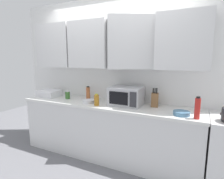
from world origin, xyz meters
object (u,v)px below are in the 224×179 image
Objects in this scene: bowl_ceramic_small at (88,101)px; bottle_amber_vinegar at (97,100)px; knife_block at (155,100)px; bowl_mixing_large at (181,113)px; microwave at (126,96)px; bottle_spice_jar at (88,93)px; bottle_green_oil at (68,95)px; dish_rack at (49,93)px; bottle_red_sauce at (197,108)px.

bottle_amber_vinegar is at bearing -18.06° from bowl_ceramic_small.
bowl_mixing_large is at bearing -34.45° from knife_block.
microwave reaches higher than bottle_spice_jar.
bottle_green_oil is (-1.50, -0.14, -0.04)m from knife_block.
bottle_amber_vinegar is at bearing -177.75° from bowl_mixing_large.
microwave is 1.26× the size of dish_rack.
knife_block is at bearing 21.69° from bottle_amber_vinegar.
dish_rack is at bearing -178.91° from microwave.
bowl_mixing_large is at bearing -4.03° from bottle_green_oil.
bowl_ceramic_small is (-1.00, -0.26, -0.08)m from knife_block.
knife_block is 1.58× the size of bottle_amber_vinegar.
bottle_green_oil is at bearing 174.32° from bottle_red_sauce.
bottle_amber_vinegar is (1.13, -0.18, 0.02)m from dish_rack.
bottle_amber_vinegar is (-0.81, -0.32, -0.02)m from knife_block.
knife_block reaches higher than bottle_amber_vinegar.
dish_rack is 1.14m from bottle_amber_vinegar.
bowl_ceramic_small is at bearing -165.86° from microwave.
bowl_ceramic_small is at bearing -165.51° from knife_block.
bottle_spice_jar is 1.23× the size of bowl_ceramic_small.
knife_block is at bearing 4.12° from dish_rack.
bottle_green_oil reaches higher than bowl_ceramic_small.
dish_rack reaches higher than bowl_mixing_large.
bottle_red_sauce is 1.38m from bottle_amber_vinegar.
bottle_green_oil reaches higher than bowl_mixing_large.
dish_rack is 2.52× the size of bottle_green_oil.
dish_rack is 1.87× the size of bowl_mixing_large.
bottle_spice_jar is at bearing 25.25° from bottle_green_oil.
bottle_amber_vinegar is at bearing -158.31° from knife_block.
bottle_spice_jar is at bearing 179.26° from knife_block.
bottle_green_oil is 0.74× the size of bowl_mixing_large.
bowl_ceramic_small is 1.40m from bowl_mixing_large.
bottle_amber_vinegar reaches higher than dish_rack.
bowl_mixing_large is at bearing -11.38° from microwave.
bottle_green_oil reaches higher than dish_rack.
bottle_spice_jar is 0.50m from bottle_amber_vinegar.
bottle_red_sauce is 2.09m from bottle_green_oil.
bottle_green_oil is 1.91m from bowl_mixing_large.
bottle_spice_jar is at bearing 137.61° from bottle_amber_vinegar.
bowl_mixing_large is at bearing 2.25° from bottle_amber_vinegar.
knife_block is 1.27× the size of bottle_spice_jar.
bowl_ceramic_small is (0.50, -0.12, -0.04)m from bottle_green_oil.
microwave is 0.77m from bottle_spice_jar.
bottle_amber_vinegar is 0.88× the size of bowl_mixing_large.
dish_rack is 2.34m from bowl_mixing_large.
bottle_red_sauce is 1.58m from bowl_ceramic_small.
bowl_ceramic_small is (-0.19, 0.06, -0.06)m from bottle_amber_vinegar.
bottle_amber_vinegar is at bearing -42.39° from bottle_spice_jar.
bottle_amber_vinegar is 1.21m from bowl_mixing_large.
bottle_spice_jar reaches higher than bowl_ceramic_small.
knife_block is 0.67m from bottle_red_sauce.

